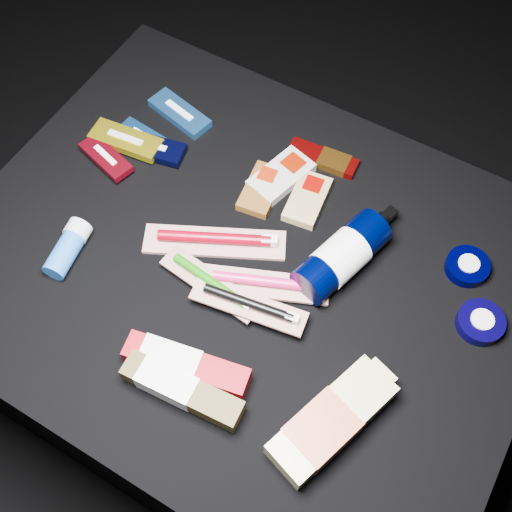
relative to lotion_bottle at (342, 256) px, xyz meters
The scene contains 22 objects.
ground 0.46m from the lotion_bottle, 152.46° to the right, with size 3.00×3.00×0.00m, color black.
cloth_table 0.28m from the lotion_bottle, 152.46° to the right, with size 0.98×0.78×0.40m, color black.
luna_bar_0 0.44m from the lotion_bottle, 161.19° to the left, with size 0.14×0.08×0.02m.
luna_bar_1 0.44m from the lotion_bottle, behind, with size 0.11×0.05×0.01m.
luna_bar_2 0.42m from the lotion_bottle, behind, with size 0.14×0.07×0.02m.
luna_bar_3 0.46m from the lotion_bottle, behind, with size 0.14×0.07×0.02m.
luna_bar_4 0.47m from the lotion_bottle, behind, with size 0.12×0.07×0.01m.
clif_bar_0 0.20m from the lotion_bottle, 159.83° to the left, with size 0.07×0.11×0.02m.
clif_bar_1 0.21m from the lotion_bottle, 146.64° to the left, with size 0.09×0.13×0.02m.
clif_bar_2 0.15m from the lotion_bottle, 139.74° to the left, with size 0.07×0.12×0.02m.
power_bar 0.22m from the lotion_bottle, 123.14° to the left, with size 0.13×0.05×0.02m.
lotion_bottle is the anchor object (origin of this frame).
cream_tin_upper 0.21m from the lotion_bottle, 28.82° to the left, with size 0.07×0.07×0.02m.
cream_tin_lower 0.24m from the lotion_bottle, ahead, with size 0.08×0.08×0.02m.
bodywash_bottle 0.27m from the lotion_bottle, 66.62° to the right, with size 0.13×0.22×0.04m.
deodorant_stick 0.46m from the lotion_bottle, 152.75° to the right, with size 0.06×0.11×0.04m.
toothbrush_pack_0 0.21m from the lotion_bottle, 161.89° to the right, with size 0.24×0.16×0.03m.
toothbrush_pack_1 0.13m from the lotion_bottle, 131.86° to the right, with size 0.22×0.13×0.02m.
toothbrush_pack_2 0.22m from the lotion_bottle, 138.32° to the right, with size 0.19×0.06×0.02m.
toothbrush_pack_3 0.17m from the lotion_bottle, 120.09° to the right, with size 0.19×0.07×0.02m.
toothpaste_carton_red 0.31m from the lotion_bottle, 114.66° to the right, with size 0.20×0.08×0.04m.
toothpaste_carton_green 0.34m from the lotion_bottle, 109.39° to the right, with size 0.19×0.06×0.04m.
Camera 1 is at (0.28, -0.44, 1.35)m, focal length 45.00 mm.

